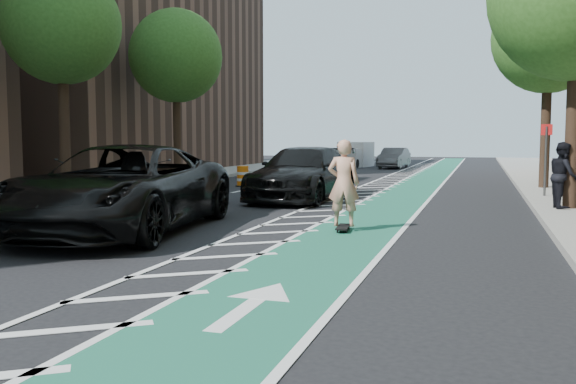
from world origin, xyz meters
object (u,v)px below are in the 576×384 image
at_px(suv_near, 123,188).
at_px(skateboarder, 344,183).
at_px(suv_far, 303,173).
at_px(barrel_a, 217,188).

bearing_deg(suv_near, skateboarder, 10.72).
height_order(suv_near, suv_far, suv_near).
distance_m(skateboarder, barrel_a, 6.69).
xyz_separation_m(skateboarder, suv_near, (-4.53, -1.47, -0.11)).
distance_m(suv_far, barrel_a, 3.02).
distance_m(suv_near, barrel_a, 5.93).
relative_size(skateboarder, barrel_a, 1.84).
height_order(suv_far, barrel_a, suv_far).
relative_size(skateboarder, suv_near, 0.28).
bearing_deg(suv_far, skateboarder, -64.13).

